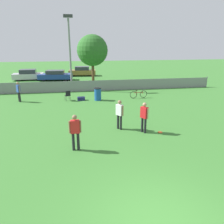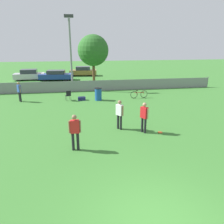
{
  "view_description": "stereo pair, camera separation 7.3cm",
  "coord_description": "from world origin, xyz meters",
  "px_view_note": "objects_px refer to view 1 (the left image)",
  "views": [
    {
      "loc": [
        -2.08,
        -4.49,
        4.73
      ],
      "look_at": [
        -0.07,
        7.08,
        1.05
      ],
      "focal_mm": 35.0,
      "sensor_mm": 36.0,
      "label": 1
    },
    {
      "loc": [
        -2.0,
        -4.5,
        4.73
      ],
      "look_at": [
        -0.07,
        7.08,
        1.05
      ],
      "focal_mm": 35.0,
      "sensor_mm": 36.0,
      "label": 2
    }
  ],
  "objects_px": {
    "player_defender_red": "(75,130)",
    "tree_near_pole": "(92,50)",
    "player_thrower_red": "(144,115)",
    "trash_bin": "(98,94)",
    "player_receiver_white": "(120,113)",
    "folding_chair_sideline": "(68,95)",
    "light_pole": "(70,47)",
    "spectator_in_blue": "(19,91)",
    "frisbee_disc": "(160,132)",
    "parked_car_blue": "(55,75)",
    "parked_car_tan": "(82,71)",
    "parked_car_silver": "(28,75)",
    "gear_bag_sideline": "(81,99)",
    "bicycle_sideline": "(139,94)"
  },
  "relations": [
    {
      "from": "light_pole",
      "to": "parked_car_blue",
      "type": "distance_m",
      "value": 8.39
    },
    {
      "from": "light_pole",
      "to": "player_defender_red",
      "type": "relative_size",
      "value": 4.33
    },
    {
      "from": "trash_bin",
      "to": "folding_chair_sideline",
      "type": "bearing_deg",
      "value": 173.63
    },
    {
      "from": "player_thrower_red",
      "to": "spectator_in_blue",
      "type": "distance_m",
      "value": 11.74
    },
    {
      "from": "frisbee_disc",
      "to": "folding_chair_sideline",
      "type": "relative_size",
      "value": 0.29
    },
    {
      "from": "bicycle_sideline",
      "to": "trash_bin",
      "type": "xyz_separation_m",
      "value": [
        -3.74,
        -0.19,
        0.21
      ]
    },
    {
      "from": "player_defender_red",
      "to": "parked_car_silver",
      "type": "distance_m",
      "value": 22.75
    },
    {
      "from": "parked_car_tan",
      "to": "player_thrower_red",
      "type": "bearing_deg",
      "value": -79.69
    },
    {
      "from": "player_receiver_white",
      "to": "parked_car_silver",
      "type": "distance_m",
      "value": 21.5
    },
    {
      "from": "spectator_in_blue",
      "to": "folding_chair_sideline",
      "type": "relative_size",
      "value": 1.91
    },
    {
      "from": "spectator_in_blue",
      "to": "frisbee_disc",
      "type": "bearing_deg",
      "value": -167.58
    },
    {
      "from": "frisbee_disc",
      "to": "parked_car_blue",
      "type": "bearing_deg",
      "value": 109.7
    },
    {
      "from": "bicycle_sideline",
      "to": "trash_bin",
      "type": "height_order",
      "value": "trash_bin"
    },
    {
      "from": "player_defender_red",
      "to": "folding_chair_sideline",
      "type": "height_order",
      "value": "player_defender_red"
    },
    {
      "from": "player_receiver_white",
      "to": "tree_near_pole",
      "type": "bearing_deg",
      "value": 144.85
    },
    {
      "from": "player_defender_red",
      "to": "parked_car_blue",
      "type": "distance_m",
      "value": 21.18
    },
    {
      "from": "player_receiver_white",
      "to": "gear_bag_sideline",
      "type": "relative_size",
      "value": 2.63
    },
    {
      "from": "folding_chair_sideline",
      "to": "tree_near_pole",
      "type": "bearing_deg",
      "value": -129.31
    },
    {
      "from": "light_pole",
      "to": "spectator_in_blue",
      "type": "bearing_deg",
      "value": -136.79
    },
    {
      "from": "tree_near_pole",
      "to": "player_defender_red",
      "type": "height_order",
      "value": "tree_near_pole"
    },
    {
      "from": "tree_near_pole",
      "to": "parked_car_silver",
      "type": "distance_m",
      "value": 10.35
    },
    {
      "from": "player_thrower_red",
      "to": "bicycle_sideline",
      "type": "relative_size",
      "value": 1.05
    },
    {
      "from": "player_defender_red",
      "to": "gear_bag_sideline",
      "type": "height_order",
      "value": "player_defender_red"
    },
    {
      "from": "frisbee_disc",
      "to": "parked_car_silver",
      "type": "xyz_separation_m",
      "value": [
        -10.72,
        20.61,
        0.67
      ]
    },
    {
      "from": "gear_bag_sideline",
      "to": "parked_car_silver",
      "type": "xyz_separation_m",
      "value": [
        -6.65,
        12.52,
        0.53
      ]
    },
    {
      "from": "parked_car_blue",
      "to": "light_pole",
      "type": "bearing_deg",
      "value": -69.1
    },
    {
      "from": "spectator_in_blue",
      "to": "parked_car_tan",
      "type": "distance_m",
      "value": 16.1
    },
    {
      "from": "light_pole",
      "to": "player_defender_red",
      "type": "bearing_deg",
      "value": -89.09
    },
    {
      "from": "tree_near_pole",
      "to": "gear_bag_sideline",
      "type": "height_order",
      "value": "tree_near_pole"
    },
    {
      "from": "player_receiver_white",
      "to": "parked_car_blue",
      "type": "bearing_deg",
      "value": 158.7
    },
    {
      "from": "player_receiver_white",
      "to": "parked_car_silver",
      "type": "bearing_deg",
      "value": 167.56
    },
    {
      "from": "player_thrower_red",
      "to": "folding_chair_sideline",
      "type": "height_order",
      "value": "player_thrower_red"
    },
    {
      "from": "gear_bag_sideline",
      "to": "spectator_in_blue",
      "type": "bearing_deg",
      "value": 176.06
    },
    {
      "from": "frisbee_disc",
      "to": "trash_bin",
      "type": "relative_size",
      "value": 0.23
    },
    {
      "from": "spectator_in_blue",
      "to": "parked_car_silver",
      "type": "xyz_separation_m",
      "value": [
        -1.47,
        12.16,
        -0.3
      ]
    },
    {
      "from": "parked_car_blue",
      "to": "spectator_in_blue",
      "type": "bearing_deg",
      "value": -97.05
    },
    {
      "from": "parked_car_blue",
      "to": "trash_bin",
      "type": "bearing_deg",
      "value": -65.61
    },
    {
      "from": "player_thrower_red",
      "to": "trash_bin",
      "type": "xyz_separation_m",
      "value": [
        -1.71,
        7.67,
        -0.44
      ]
    },
    {
      "from": "bicycle_sideline",
      "to": "parked_car_blue",
      "type": "bearing_deg",
      "value": 120.4
    },
    {
      "from": "bicycle_sideline",
      "to": "parked_car_tan",
      "type": "distance_m",
      "value": 16.01
    },
    {
      "from": "frisbee_disc",
      "to": "player_defender_red",
      "type": "bearing_deg",
      "value": -164.19
    },
    {
      "from": "parked_car_silver",
      "to": "parked_car_blue",
      "type": "xyz_separation_m",
      "value": [
        3.65,
        -0.89,
        -0.01
      ]
    },
    {
      "from": "player_defender_red",
      "to": "tree_near_pole",
      "type": "bearing_deg",
      "value": 81.36
    },
    {
      "from": "player_thrower_red",
      "to": "parked_car_blue",
      "type": "bearing_deg",
      "value": 167.02
    },
    {
      "from": "spectator_in_blue",
      "to": "frisbee_disc",
      "type": "xyz_separation_m",
      "value": [
        9.25,
        -8.45,
        -0.96
      ]
    },
    {
      "from": "trash_bin",
      "to": "parked_car_blue",
      "type": "height_order",
      "value": "parked_car_blue"
    },
    {
      "from": "frisbee_disc",
      "to": "parked_car_blue",
      "type": "xyz_separation_m",
      "value": [
        -7.06,
        19.72,
        0.65
      ]
    },
    {
      "from": "trash_bin",
      "to": "parked_car_blue",
      "type": "distance_m",
      "value": 12.67
    },
    {
      "from": "bicycle_sideline",
      "to": "tree_near_pole",
      "type": "bearing_deg",
      "value": 110.23
    },
    {
      "from": "tree_near_pole",
      "to": "bicycle_sideline",
      "type": "bearing_deg",
      "value": -65.2
    }
  ]
}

